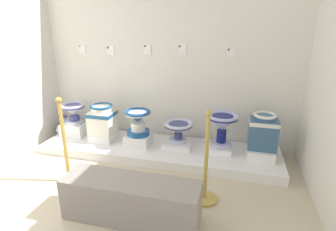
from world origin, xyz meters
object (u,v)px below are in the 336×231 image
(antique_toilet_leftmost, at_px, (138,120))
(decorative_vase_spare, at_px, (64,129))
(antique_toilet_central_ornate, at_px, (74,111))
(info_placard_third, at_px, (147,50))
(plinth_block_central_ornate, at_px, (76,128))
(plinth_block_leftmost, at_px, (139,140))
(antique_toilet_rightmost, at_px, (222,124))
(plinth_block_slender_white, at_px, (104,136))
(plinth_block_rightmost, at_px, (221,148))
(antique_toilet_squat_floral, at_px, (263,130))
(museum_bench, at_px, (131,200))
(plinth_block_pale_glazed, at_px, (178,144))
(plinth_block_squat_floral, at_px, (260,152))
(stanchion_post_near_left, at_px, (66,155))
(info_placard_fifth, at_px, (231,52))
(stanchion_post_near_right, at_px, (205,176))
(info_placard_second, at_px, (110,50))
(info_placard_first, at_px, (82,49))
(antique_toilet_pale_glazed, at_px, (178,128))
(info_placard_fourth, at_px, (182,50))
(antique_toilet_slender_white, at_px, (102,119))

(antique_toilet_leftmost, relative_size, decorative_vase_spare, 0.96)
(antique_toilet_central_ornate, height_order, info_placard_third, info_placard_third)
(plinth_block_central_ornate, relative_size, antique_toilet_leftmost, 0.99)
(decorative_vase_spare, bearing_deg, plinth_block_leftmost, -9.65)
(antique_toilet_rightmost, bearing_deg, plinth_block_slender_white, -177.43)
(plinth_block_leftmost, distance_m, info_placard_third, 1.28)
(plinth_block_rightmost, xyz_separation_m, decorative_vase_spare, (-2.47, 0.10, -0.01))
(antique_toilet_squat_floral, relative_size, museum_bench, 0.36)
(plinth_block_pale_glazed, distance_m, decorative_vase_spare, 1.89)
(decorative_vase_spare, bearing_deg, plinth_block_squat_floral, -2.89)
(plinth_block_squat_floral, height_order, antique_toilet_squat_floral, antique_toilet_squat_floral)
(plinth_block_leftmost, height_order, stanchion_post_near_left, stanchion_post_near_left)
(plinth_block_central_ornate, xyz_separation_m, plinth_block_squat_floral, (2.69, -0.06, -0.03))
(plinth_block_central_ornate, relative_size, plinth_block_rightmost, 1.10)
(plinth_block_slender_white, relative_size, antique_toilet_rightmost, 0.76)
(info_placard_fifth, bearing_deg, antique_toilet_squat_floral, -40.64)
(stanchion_post_near_left, bearing_deg, antique_toilet_central_ornate, 118.72)
(plinth_block_leftmost, bearing_deg, antique_toilet_squat_floral, 2.86)
(plinth_block_pale_glazed, distance_m, antique_toilet_squat_floral, 1.13)
(plinth_block_central_ornate, bearing_deg, plinth_block_leftmost, -7.31)
(stanchion_post_near_right, bearing_deg, antique_toilet_rightmost, 84.47)
(antique_toilet_leftmost, relative_size, info_placard_fifth, 3.02)
(decorative_vase_spare, bearing_deg, info_placard_fifth, 5.81)
(antique_toilet_leftmost, height_order, info_placard_second, info_placard_second)
(plinth_block_slender_white, distance_m, info_placard_third, 1.40)
(info_placard_first, relative_size, stanchion_post_near_right, 0.13)
(plinth_block_pale_glazed, bearing_deg, plinth_block_squat_floral, -2.07)
(plinth_block_slender_white, height_order, antique_toilet_squat_floral, antique_toilet_squat_floral)
(museum_bench, bearing_deg, stanchion_post_near_right, 36.74)
(info_placard_third, bearing_deg, antique_toilet_leftmost, -89.07)
(plinth_block_slender_white, xyz_separation_m, museum_bench, (0.97, -1.33, 0.03))
(antique_toilet_central_ornate, relative_size, plinth_block_pale_glazed, 0.96)
(plinth_block_leftmost, bearing_deg, antique_toilet_pale_glazed, 12.57)
(info_placard_fourth, bearing_deg, decorative_vase_spare, -172.19)
(antique_toilet_pale_glazed, height_order, antique_toilet_rightmost, antique_toilet_rightmost)
(info_placard_third, relative_size, decorative_vase_spare, 0.42)
(plinth_block_rightmost, bearing_deg, antique_toilet_leftmost, -173.29)
(decorative_vase_spare, bearing_deg, info_placard_second, 18.14)
(plinth_block_central_ornate, bearing_deg, antique_toilet_pale_glazed, -0.65)
(plinth_block_slender_white, relative_size, info_placard_fifth, 2.83)
(antique_toilet_central_ornate, distance_m, info_placard_fourth, 1.84)
(antique_toilet_slender_white, relative_size, info_placard_fifth, 3.65)
(stanchion_post_near_left, bearing_deg, info_placard_third, 69.16)
(antique_toilet_central_ornate, distance_m, stanchion_post_near_left, 1.16)
(stanchion_post_near_left, bearing_deg, info_placard_first, 110.95)
(plinth_block_rightmost, height_order, info_placard_third, info_placard_third)
(antique_toilet_leftmost, bearing_deg, antique_toilet_squat_floral, 2.86)
(plinth_block_slender_white, relative_size, stanchion_post_near_right, 0.34)
(plinth_block_leftmost, height_order, info_placard_second, info_placard_second)
(plinth_block_rightmost, xyz_separation_m, stanchion_post_near_left, (-1.64, -1.00, 0.17))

